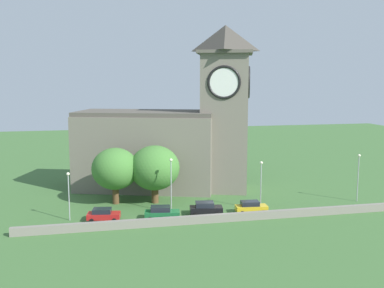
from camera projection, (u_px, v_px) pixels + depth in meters
name	position (u px, v px, depth m)	size (l,w,h in m)	color
ground_plane	(193.00, 190.00, 75.66)	(200.00, 200.00, 0.00)	#3D6633
church	(171.00, 136.00, 76.06)	(31.00, 18.98, 27.33)	slate
quay_barrier	(222.00, 218.00, 58.70)	(52.44, 0.70, 1.07)	gray
car_red	(103.00, 215.00, 59.15)	(4.53, 2.83, 1.65)	red
car_green	(162.00, 213.00, 59.59)	(4.86, 2.77, 1.83)	#1E6B38
car_black	(206.00, 208.00, 61.64)	(4.69, 2.77, 1.85)	black
car_yellow	(251.00, 207.00, 62.41)	(4.54, 2.38, 1.76)	gold
streetlamp_west_end	(69.00, 188.00, 58.81)	(0.44, 0.44, 6.49)	#9EA0A5
streetlamp_west_mid	(171.00, 177.00, 62.11)	(0.44, 0.44, 7.73)	#9EA0A5
streetlamp_central	(261.00, 178.00, 63.70)	(0.44, 0.44, 7.06)	#9EA0A5
streetlamp_east_mid	(358.00, 170.00, 68.09)	(0.44, 0.44, 7.35)	#9EA0A5
tree_riverside_west	(115.00, 169.00, 66.70)	(6.96, 6.96, 8.50)	brown
tree_riverside_east	(155.00, 168.00, 67.20)	(7.50, 7.50, 8.78)	brown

